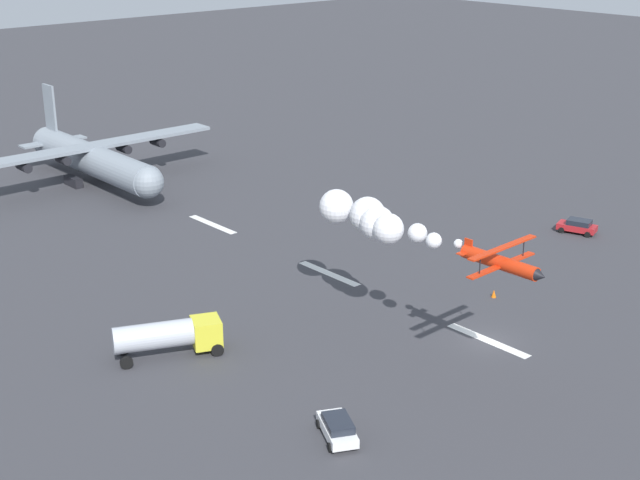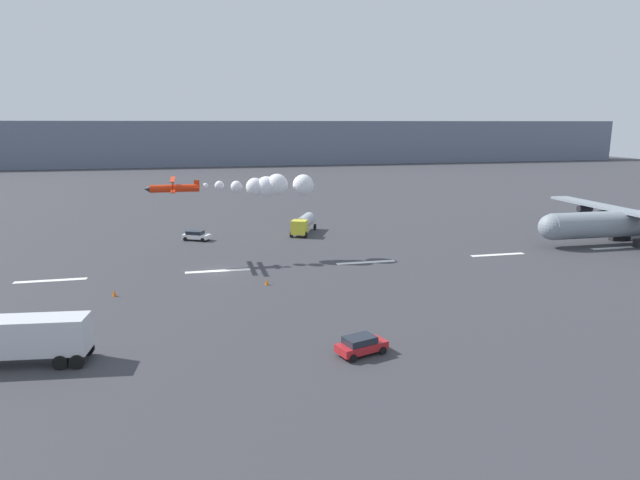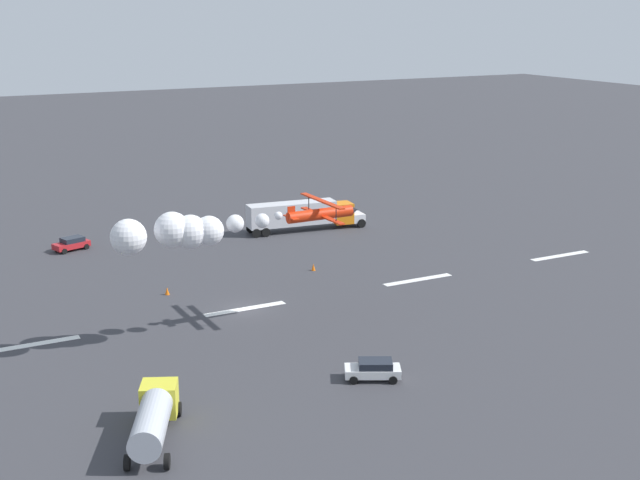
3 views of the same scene
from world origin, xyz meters
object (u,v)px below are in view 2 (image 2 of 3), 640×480
(followme_car_yellow, at_px, (361,345))
(traffic_cone_far, at_px, (267,282))
(stunt_biplane_red, at_px, (267,186))
(airport_staff_sedan, at_px, (196,235))
(fuel_tanker_truck, at_px, (303,223))
(cargo_transport_plane, at_px, (622,223))
(traffic_cone_near, at_px, (114,293))

(followme_car_yellow, relative_size, traffic_cone_far, 5.88)
(stunt_biplane_red, distance_m, traffic_cone_far, 16.30)
(followme_car_yellow, bearing_deg, airport_staff_sedan, 105.13)
(fuel_tanker_truck, relative_size, traffic_cone_far, 11.46)
(cargo_transport_plane, xyz_separation_m, followme_car_yellow, (-50.12, -29.87, -2.53))
(traffic_cone_far, bearing_deg, stunt_biplane_red, 81.73)
(traffic_cone_near, distance_m, traffic_cone_far, 16.34)
(cargo_transport_plane, bearing_deg, stunt_biplane_red, 175.87)
(traffic_cone_far, bearing_deg, cargo_transport_plane, 9.64)
(traffic_cone_near, bearing_deg, airport_staff_sedan, 72.31)
(cargo_transport_plane, distance_m, fuel_tanker_truck, 49.02)
(airport_staff_sedan, height_order, traffic_cone_near, airport_staff_sedan)
(airport_staff_sedan, xyz_separation_m, traffic_cone_far, (7.77, -26.30, -0.44))
(stunt_biplane_red, bearing_deg, traffic_cone_near, -143.03)
(cargo_transport_plane, distance_m, traffic_cone_near, 72.09)
(stunt_biplane_red, bearing_deg, traffic_cone_far, -98.27)
(stunt_biplane_red, xyz_separation_m, airport_staff_sedan, (-9.68, 13.12, -8.97))
(followme_car_yellow, height_order, traffic_cone_near, followme_car_yellow)
(fuel_tanker_truck, height_order, followme_car_yellow, fuel_tanker_truck)
(stunt_biplane_red, distance_m, followme_car_yellow, 35.01)
(airport_staff_sedan, xyz_separation_m, traffic_cone_near, (-8.57, -26.85, -0.44))
(stunt_biplane_red, xyz_separation_m, fuel_tanker_truck, (7.81, 14.86, -8.05))
(fuel_tanker_truck, xyz_separation_m, traffic_cone_far, (-9.72, -28.04, -1.36))
(airport_staff_sedan, bearing_deg, traffic_cone_near, -107.69)
(airport_staff_sedan, bearing_deg, traffic_cone_far, -73.55)
(fuel_tanker_truck, relative_size, traffic_cone_near, 11.46)
(stunt_biplane_red, distance_m, traffic_cone_near, 24.70)
(stunt_biplane_red, height_order, traffic_cone_near, stunt_biplane_red)
(stunt_biplane_red, distance_m, fuel_tanker_truck, 18.61)
(cargo_transport_plane, distance_m, traffic_cone_far, 55.88)
(cargo_transport_plane, distance_m, stunt_biplane_red, 53.63)
(airport_staff_sedan, height_order, traffic_cone_far, airport_staff_sedan)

